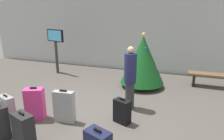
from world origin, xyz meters
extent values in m
plane|color=#514C47|center=(0.00, 0.00, 0.00)|extent=(16.00, 16.00, 0.00)
cube|color=#B7BCC1|center=(0.00, 4.54, 1.59)|extent=(16.00, 0.20, 3.19)
cylinder|color=#4C3319|center=(0.64, 2.41, 0.08)|extent=(0.12, 0.12, 0.16)
cone|color=#14511E|center=(0.64, 2.41, 0.96)|extent=(1.49, 1.49, 1.60)
sphere|color=#F2D84C|center=(0.64, 2.41, 1.82)|extent=(0.12, 0.12, 0.12)
sphere|color=blue|center=(1.09, 2.32, 0.73)|extent=(0.08, 0.08, 0.08)
sphere|color=blue|center=(0.75, 2.28, 1.38)|extent=(0.08, 0.08, 0.08)
sphere|color=yellow|center=(0.71, 2.50, 1.50)|extent=(0.08, 0.08, 0.08)
sphere|color=red|center=(1.14, 2.38, 0.63)|extent=(0.08, 0.08, 0.08)
cylinder|color=#333338|center=(-3.13, 2.85, 0.68)|extent=(0.12, 0.12, 1.36)
cube|color=black|center=(-3.13, 2.85, 1.61)|extent=(0.96, 0.39, 0.49)
cube|color=#4CB2F2|center=(-3.13, 2.80, 1.61)|extent=(0.84, 0.29, 0.42)
cube|color=brown|center=(2.98, 3.18, 0.45)|extent=(1.68, 0.44, 0.06)
cube|color=black|center=(2.35, 3.18, 0.21)|extent=(0.08, 0.35, 0.42)
cylinder|color=#333338|center=(0.68, 0.65, 0.36)|extent=(0.24, 0.24, 0.72)
cylinder|color=#1E234C|center=(0.68, 0.65, 1.11)|extent=(0.44, 0.44, 0.77)
sphere|color=tan|center=(0.68, 0.65, 1.59)|extent=(0.18, 0.18, 0.18)
cube|color=#9EA0A5|center=(-0.56, -0.55, 0.38)|extent=(0.51, 0.22, 0.75)
cube|color=black|center=(-0.56, -0.55, 0.77)|extent=(0.17, 0.05, 0.04)
cube|color=#E5388C|center=(-1.29, -0.68, 0.39)|extent=(0.50, 0.41, 0.77)
cube|color=black|center=(-1.29, -0.68, 0.79)|extent=(0.15, 0.09, 0.04)
cube|color=black|center=(0.79, -1.68, 0.73)|extent=(0.14, 0.08, 0.04)
cube|color=black|center=(0.71, -0.13, 0.28)|extent=(0.44, 0.34, 0.56)
cube|color=black|center=(0.71, -0.13, 0.58)|extent=(0.14, 0.08, 0.04)
cube|color=#232326|center=(-1.41, -1.52, 0.35)|extent=(0.44, 0.38, 0.70)
cube|color=#9EA0A5|center=(-1.96, -0.88, 0.28)|extent=(0.49, 0.32, 0.57)
cube|color=black|center=(-1.96, -0.88, 0.59)|extent=(0.16, 0.08, 0.04)
cube|color=#232326|center=(-0.75, -1.61, 0.34)|extent=(0.50, 0.37, 0.68)
cube|color=black|center=(-0.75, -1.61, 0.70)|extent=(0.16, 0.08, 0.04)
camera|label=1|loc=(1.91, -4.10, 2.43)|focal=31.78mm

